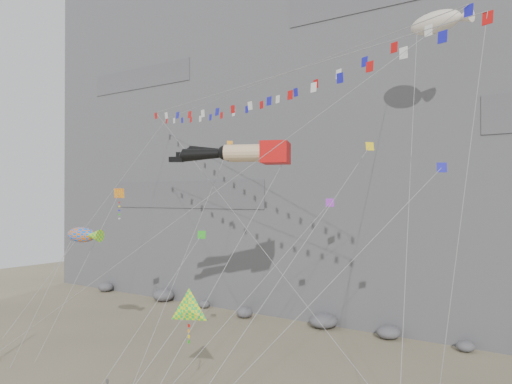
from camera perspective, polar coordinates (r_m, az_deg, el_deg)
cliff at (r=60.36m, az=14.29°, el=12.14°), size 80.00×28.00×50.00m
talus_boulders at (r=46.49m, az=7.71°, el=-14.43°), size 60.00×3.00×1.20m
legs_kite at (r=33.92m, az=-1.52°, el=4.43°), size 8.26×14.55×19.59m
flag_banner_upper at (r=39.11m, az=-0.27°, el=12.05°), size 34.19×21.07×27.95m
flag_banner_lower at (r=33.31m, az=0.40°, el=12.54°), size 29.14×9.76×23.17m
harlequin_kite at (r=41.21m, az=-15.41°, el=-0.22°), size 2.32×7.22×13.62m
fish_windsock at (r=39.26m, az=-19.31°, el=-4.66°), size 3.82×5.56×10.10m
delta_kite at (r=27.97m, az=-7.75°, el=-13.22°), size 2.45×6.10×7.87m
blimp_windsock at (r=38.82m, az=19.79°, el=17.70°), size 4.77×16.43×28.34m
small_kite_a at (r=39.00m, az=-3.26°, el=4.90°), size 3.29×13.64×20.74m
small_kite_b at (r=33.31m, az=8.20°, el=-1.50°), size 5.51×13.01×17.42m
small_kite_c at (r=32.81m, az=-6.40°, el=-5.12°), size 1.44×9.60×12.88m
small_kite_d at (r=33.01m, az=12.61°, el=4.72°), size 5.12×14.68×20.95m
small_kite_e at (r=28.45m, az=20.04°, el=2.18°), size 10.54×10.11×19.06m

